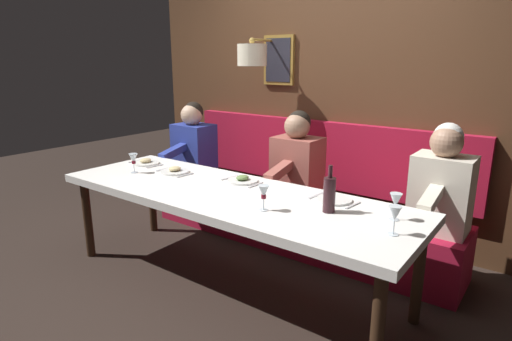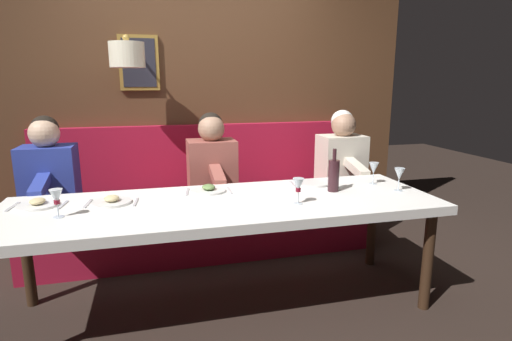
{
  "view_description": "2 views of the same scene",
  "coord_description": "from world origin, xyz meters",
  "px_view_note": "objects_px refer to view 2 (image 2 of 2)",
  "views": [
    {
      "loc": [
        -2.19,
        -1.88,
        1.66
      ],
      "look_at": [
        0.05,
        -0.22,
        0.92
      ],
      "focal_mm": 29.48,
      "sensor_mm": 36.0,
      "label": 1
    },
    {
      "loc": [
        -2.44,
        0.42,
        1.49
      ],
      "look_at": [
        0.05,
        -0.22,
        0.92
      ],
      "focal_mm": 28.22,
      "sensor_mm": 36.0,
      "label": 2
    }
  ],
  "objects_px": {
    "diner_near": "(212,163)",
    "wine_glass_3": "(399,175)",
    "diner_middle": "(49,171)",
    "wine_bottle": "(334,175)",
    "dining_table": "(225,210)",
    "diner_nearest": "(342,157)",
    "wine_glass_2": "(374,169)",
    "wine_glass_1": "(56,198)",
    "wine_glass_0": "(298,186)"
  },
  "relations": [
    {
      "from": "diner_near",
      "to": "wine_glass_3",
      "type": "bearing_deg",
      "value": -128.5
    },
    {
      "from": "diner_middle",
      "to": "wine_bottle",
      "type": "height_order",
      "value": "diner_middle"
    },
    {
      "from": "dining_table",
      "to": "diner_near",
      "type": "relative_size",
      "value": 3.49
    },
    {
      "from": "diner_nearest",
      "to": "wine_bottle",
      "type": "xyz_separation_m",
      "value": [
        -0.82,
        0.47,
        0.04
      ]
    },
    {
      "from": "wine_glass_2",
      "to": "wine_glass_1",
      "type": "bearing_deg",
      "value": 96.4
    },
    {
      "from": "dining_table",
      "to": "diner_middle",
      "type": "height_order",
      "value": "diner_middle"
    },
    {
      "from": "dining_table",
      "to": "diner_nearest",
      "type": "distance_m",
      "value": 1.53
    },
    {
      "from": "dining_table",
      "to": "wine_glass_0",
      "type": "relative_size",
      "value": 16.83
    },
    {
      "from": "wine_glass_0",
      "to": "diner_nearest",
      "type": "bearing_deg",
      "value": -37.78
    },
    {
      "from": "diner_nearest",
      "to": "wine_glass_2",
      "type": "height_order",
      "value": "diner_nearest"
    },
    {
      "from": "diner_near",
      "to": "wine_glass_2",
      "type": "bearing_deg",
      "value": -122.9
    },
    {
      "from": "dining_table",
      "to": "wine_glass_3",
      "type": "height_order",
      "value": "wine_glass_3"
    },
    {
      "from": "dining_table",
      "to": "wine_glass_0",
      "type": "height_order",
      "value": "wine_glass_0"
    },
    {
      "from": "wine_glass_0",
      "to": "wine_bottle",
      "type": "bearing_deg",
      "value": -57.33
    },
    {
      "from": "wine_glass_3",
      "to": "wine_bottle",
      "type": "distance_m",
      "value": 0.46
    },
    {
      "from": "wine_glass_0",
      "to": "wine_glass_2",
      "type": "distance_m",
      "value": 0.79
    },
    {
      "from": "diner_nearest",
      "to": "wine_bottle",
      "type": "height_order",
      "value": "diner_nearest"
    },
    {
      "from": "wine_glass_2",
      "to": "wine_bottle",
      "type": "relative_size",
      "value": 0.55
    },
    {
      "from": "diner_near",
      "to": "wine_bottle",
      "type": "height_order",
      "value": "diner_near"
    },
    {
      "from": "wine_bottle",
      "to": "wine_glass_1",
      "type": "bearing_deg",
      "value": 94.18
    },
    {
      "from": "dining_table",
      "to": "diner_near",
      "type": "xyz_separation_m",
      "value": [
        0.88,
        -0.05,
        0.14
      ]
    },
    {
      "from": "wine_glass_1",
      "to": "wine_glass_3",
      "type": "xyz_separation_m",
      "value": [
        0.02,
        -2.19,
        0.0
      ]
    },
    {
      "from": "dining_table",
      "to": "diner_middle",
      "type": "relative_size",
      "value": 3.49
    },
    {
      "from": "wine_glass_3",
      "to": "wine_glass_2",
      "type": "bearing_deg",
      "value": 17.65
    },
    {
      "from": "wine_glass_1",
      "to": "wine_glass_2",
      "type": "relative_size",
      "value": 1.0
    },
    {
      "from": "wine_glass_3",
      "to": "diner_nearest",
      "type": "bearing_deg",
      "value": -1.41
    },
    {
      "from": "dining_table",
      "to": "wine_glass_1",
      "type": "height_order",
      "value": "wine_glass_1"
    },
    {
      "from": "wine_glass_0",
      "to": "diner_near",
      "type": "bearing_deg",
      "value": 20.42
    },
    {
      "from": "wine_bottle",
      "to": "diner_middle",
      "type": "bearing_deg",
      "value": 67.52
    },
    {
      "from": "diner_near",
      "to": "wine_glass_3",
      "type": "relative_size",
      "value": 4.82
    },
    {
      "from": "dining_table",
      "to": "diner_middle",
      "type": "xyz_separation_m",
      "value": [
        0.88,
        1.21,
        0.14
      ]
    },
    {
      "from": "diner_nearest",
      "to": "wine_glass_2",
      "type": "distance_m",
      "value": 0.72
    },
    {
      "from": "diner_nearest",
      "to": "wine_glass_1",
      "type": "height_order",
      "value": "diner_nearest"
    },
    {
      "from": "diner_near",
      "to": "wine_glass_1",
      "type": "bearing_deg",
      "value": 133.27
    },
    {
      "from": "diner_nearest",
      "to": "diner_near",
      "type": "bearing_deg",
      "value": 90.0
    },
    {
      "from": "wine_glass_1",
      "to": "wine_glass_2",
      "type": "bearing_deg",
      "value": -83.6
    },
    {
      "from": "wine_glass_0",
      "to": "wine_glass_2",
      "type": "relative_size",
      "value": 1.0
    },
    {
      "from": "dining_table",
      "to": "diner_nearest",
      "type": "xyz_separation_m",
      "value": [
        0.88,
        -1.25,
        0.14
      ]
    },
    {
      "from": "diner_nearest",
      "to": "wine_glass_0",
      "type": "relative_size",
      "value": 4.82
    },
    {
      "from": "wine_glass_0",
      "to": "wine_bottle",
      "type": "height_order",
      "value": "wine_bottle"
    },
    {
      "from": "dining_table",
      "to": "wine_bottle",
      "type": "height_order",
      "value": "wine_bottle"
    },
    {
      "from": "wine_glass_1",
      "to": "diner_near",
      "type": "bearing_deg",
      "value": -46.73
    },
    {
      "from": "wine_glass_0",
      "to": "wine_glass_3",
      "type": "xyz_separation_m",
      "value": [
        0.11,
        -0.79,
        0.0
      ]
    },
    {
      "from": "dining_table",
      "to": "diner_middle",
      "type": "distance_m",
      "value": 1.51
    },
    {
      "from": "diner_middle",
      "to": "wine_glass_3",
      "type": "distance_m",
      "value": 2.61
    },
    {
      "from": "diner_middle",
      "to": "wine_bottle",
      "type": "relative_size",
      "value": 2.64
    },
    {
      "from": "wine_glass_1",
      "to": "wine_bottle",
      "type": "height_order",
      "value": "wine_bottle"
    },
    {
      "from": "wine_glass_0",
      "to": "wine_glass_3",
      "type": "distance_m",
      "value": 0.79
    },
    {
      "from": "diner_near",
      "to": "wine_glass_0",
      "type": "distance_m",
      "value": 1.11
    },
    {
      "from": "dining_table",
      "to": "diner_nearest",
      "type": "height_order",
      "value": "diner_nearest"
    }
  ]
}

